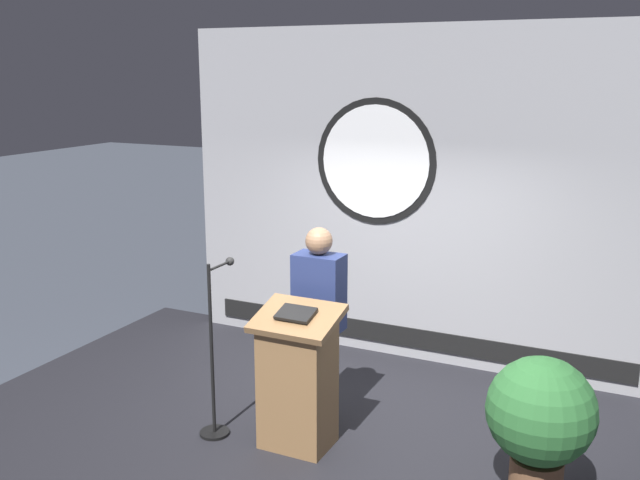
% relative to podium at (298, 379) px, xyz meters
% --- Properties ---
extents(ground_plane, '(40.00, 40.00, 0.00)m').
position_rel_podium_xyz_m(ground_plane, '(0.19, 0.25, -0.85)').
color(ground_plane, '#383D47').
extents(stage_platform, '(6.40, 4.00, 0.30)m').
position_rel_podium_xyz_m(stage_platform, '(0.19, 0.25, -0.70)').
color(stage_platform, black).
rests_on(stage_platform, ground).
extents(banner_display, '(4.83, 0.12, 3.28)m').
position_rel_podium_xyz_m(banner_display, '(0.18, 2.09, 1.09)').
color(banner_display, '#9E9EA3').
rests_on(banner_display, stage_platform).
extents(podium, '(0.64, 0.50, 1.13)m').
position_rel_podium_xyz_m(podium, '(0.00, 0.00, 0.00)').
color(podium, olive).
rests_on(podium, stage_platform).
extents(speaker_person, '(0.40, 0.26, 1.64)m').
position_rel_podium_xyz_m(speaker_person, '(-0.05, 0.48, 0.29)').
color(speaker_person, black).
rests_on(speaker_person, stage_platform).
extents(microphone_stand, '(0.24, 0.46, 1.42)m').
position_rel_podium_xyz_m(microphone_stand, '(-0.68, -0.11, -0.06)').
color(microphone_stand, black).
rests_on(microphone_stand, stage_platform).
extents(potted_plant, '(0.73, 0.73, 1.02)m').
position_rel_podium_xyz_m(potted_plant, '(1.80, 0.06, 0.06)').
color(potted_plant, brown).
rests_on(potted_plant, stage_platform).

